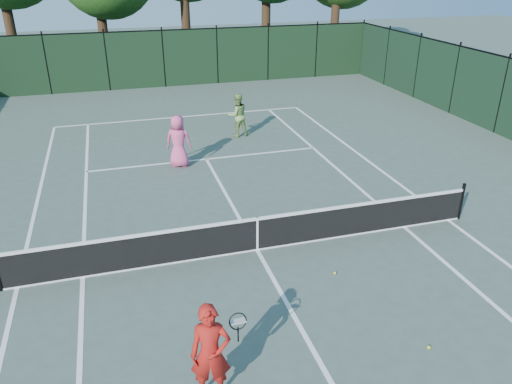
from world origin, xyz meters
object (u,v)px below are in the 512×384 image
object	(u,v)px
loose_ball_midcourt	(335,273)
player_pink	(178,141)
player_green	(237,115)
coach	(211,354)
loose_ball_near_cart	(429,347)

from	to	relation	value
loose_ball_midcourt	player_pink	bearing A→B (deg)	107.66
player_green	player_pink	bearing A→B (deg)	34.68
coach	player_green	world-z (taller)	coach
coach	loose_ball_midcourt	xyz separation A→B (m)	(3.39, 2.62, -0.86)
coach	loose_ball_near_cart	bearing A→B (deg)	11.29
coach	player_pink	xyz separation A→B (m)	(0.99, 10.15, 0.01)
coach	loose_ball_near_cart	size ratio (longest dim) A/B	26.26
player_pink	loose_ball_midcourt	xyz separation A→B (m)	(2.40, -7.54, -0.87)
loose_ball_midcourt	coach	bearing A→B (deg)	-142.36
loose_ball_near_cart	loose_ball_midcourt	bearing A→B (deg)	103.78
loose_ball_near_cart	loose_ball_midcourt	xyz separation A→B (m)	(-0.66, 2.69, 0.00)
player_pink	player_green	world-z (taller)	player_pink
player_green	coach	bearing A→B (deg)	65.42
player_pink	player_green	distance (m)	3.72
coach	player_green	bearing A→B (deg)	85.99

